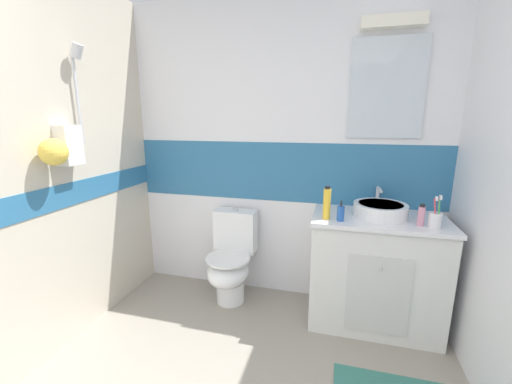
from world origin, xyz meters
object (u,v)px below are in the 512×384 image
object	(u,v)px
toilet	(231,260)
soap_dispenser	(341,213)
sink_basin	(380,209)
deodorant_spray_can	(421,215)
toothbrush_cup	(435,219)
shampoo_bottle_tall	(327,203)

from	to	relation	value
toilet	soap_dispenser	xyz separation A→B (m)	(0.88, -0.18, 0.54)
sink_basin	soap_dispenser	xyz separation A→B (m)	(-0.28, -0.18, 0.00)
deodorant_spray_can	sink_basin	bearing A→B (deg)	148.92
toilet	soap_dispenser	bearing A→B (deg)	-11.91
soap_dispenser	toothbrush_cup	bearing A→B (deg)	1.20
soap_dispenser	shampoo_bottle_tall	bearing A→B (deg)	167.25
sink_basin	deodorant_spray_can	xyz separation A→B (m)	(0.24, -0.14, 0.02)
sink_basin	shampoo_bottle_tall	world-z (taller)	shampoo_bottle_tall
toilet	deodorant_spray_can	size ratio (longest dim) A/B	5.31
toothbrush_cup	soap_dispenser	xyz separation A→B (m)	(-0.59, -0.01, -0.00)
toilet	shampoo_bottle_tall	world-z (taller)	shampoo_bottle_tall
sink_basin	toilet	world-z (taller)	sink_basin
toothbrush_cup	shampoo_bottle_tall	bearing A→B (deg)	179.20
toilet	soap_dispenser	distance (m)	1.05
toilet	soap_dispenser	size ratio (longest dim) A/B	5.39
sink_basin	deodorant_spray_can	size ratio (longest dim) A/B	2.84
toothbrush_cup	soap_dispenser	bearing A→B (deg)	-178.80
shampoo_bottle_tall	deodorant_spray_can	bearing A→B (deg)	1.26
soap_dispenser	sink_basin	bearing A→B (deg)	33.00
toilet	deodorant_spray_can	xyz separation A→B (m)	(1.39, -0.15, 0.56)
shampoo_bottle_tall	toothbrush_cup	bearing A→B (deg)	-0.80
sink_basin	toilet	bearing A→B (deg)	179.72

